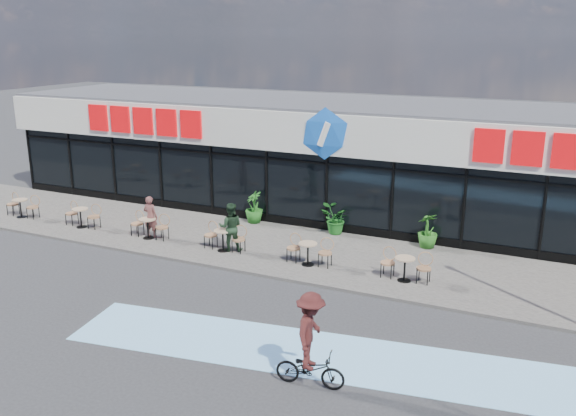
{
  "coord_description": "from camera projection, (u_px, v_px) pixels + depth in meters",
  "views": [
    {
      "loc": [
        7.88,
        -13.57,
        7.3
      ],
      "look_at": [
        0.02,
        3.5,
        1.87
      ],
      "focal_mm": 38.0,
      "sensor_mm": 36.0,
      "label": 1
    }
  ],
  "objects": [
    {
      "name": "potted_plant_mid",
      "position": [
        334.0,
        219.0,
        22.48
      ],
      "size": [
        1.26,
        1.2,
        1.11
      ],
      "primitive_type": "imported",
      "rotation": [
        0.0,
        0.0,
        3.56
      ],
      "color": "#19571A",
      "rests_on": "sidewalk"
    },
    {
      "name": "potted_plant_left",
      "position": [
        254.0,
        207.0,
        23.82
      ],
      "size": [
        0.99,
        0.99,
        1.25
      ],
      "primitive_type": "imported",
      "rotation": [
        0.0,
        0.0,
        5.55
      ],
      "color": "#1C5618",
      "rests_on": "sidewalk"
    },
    {
      "name": "ground",
      "position": [
        235.0,
        304.0,
        17.03
      ],
      "size": [
        120.0,
        120.0,
        0.0
      ],
      "primitive_type": "plane",
      "color": "#28282B",
      "rests_on": "ground"
    },
    {
      "name": "building",
      "position": [
        353.0,
        158.0,
        25.05
      ],
      "size": [
        30.6,
        6.57,
        4.75
      ],
      "color": "black",
      "rests_on": "ground"
    },
    {
      "name": "bistro_set_1",
      "position": [
        82.0,
        215.0,
        23.35
      ],
      "size": [
        1.54,
        0.62,
        0.9
      ],
      "color": "tan",
      "rests_on": "sidewalk"
    },
    {
      "name": "bistro_set_4",
      "position": [
        309.0,
        251.0,
        19.56
      ],
      "size": [
        1.54,
        0.62,
        0.9
      ],
      "color": "tan",
      "rests_on": "sidewalk"
    },
    {
      "name": "sidewalk",
      "position": [
        300.0,
        251.0,
        20.95
      ],
      "size": [
        44.0,
        5.0,
        0.1
      ],
      "primitive_type": "cube",
      "color": "#635F58",
      "rests_on": "ground"
    },
    {
      "name": "patron_right",
      "position": [
        231.0,
        227.0,
        20.67
      ],
      "size": [
        1.0,
        0.91,
        1.68
      ],
      "primitive_type": "imported",
      "rotation": [
        0.0,
        0.0,
        3.56
      ],
      "color": "black",
      "rests_on": "sidewalk"
    },
    {
      "name": "cyclist_a",
      "position": [
        310.0,
        344.0,
        12.81
      ],
      "size": [
        1.57,
        1.17,
        2.15
      ],
      "color": "black",
      "rests_on": "ground"
    },
    {
      "name": "potted_plant_right",
      "position": [
        428.0,
        230.0,
        21.04
      ],
      "size": [
        0.97,
        0.97,
        1.23
      ],
      "primitive_type": "imported",
      "rotation": [
        0.0,
        0.0,
        4.0
      ],
      "color": "#225819",
      "rests_on": "sidewalk"
    },
    {
      "name": "patron_left",
      "position": [
        151.0,
        217.0,
        22.08
      ],
      "size": [
        0.57,
        0.39,
        1.54
      ],
      "primitive_type": "imported",
      "rotation": [
        0.0,
        0.0,
        3.18
      ],
      "color": "brown",
      "rests_on": "sidewalk"
    },
    {
      "name": "bistro_set_5",
      "position": [
        405.0,
        266.0,
        18.29
      ],
      "size": [
        1.54,
        0.62,
        0.9
      ],
      "color": "tan",
      "rests_on": "sidewalk"
    },
    {
      "name": "bistro_set_0",
      "position": [
        22.0,
        206.0,
        24.62
      ],
      "size": [
        1.54,
        0.62,
        0.9
      ],
      "color": "tan",
      "rests_on": "sidewalk"
    },
    {
      "name": "bistro_set_2",
      "position": [
        149.0,
        226.0,
        22.09
      ],
      "size": [
        1.54,
        0.62,
        0.9
      ],
      "color": "tan",
      "rests_on": "sidewalk"
    },
    {
      "name": "bike_lane",
      "position": [
        354.0,
        359.0,
        14.12
      ],
      "size": [
        14.17,
        4.13,
        0.01
      ],
      "primitive_type": "cube",
      "rotation": [
        0.0,
        0.0,
        0.14
      ],
      "color": "#7BBBE9",
      "rests_on": "ground"
    },
    {
      "name": "bistro_set_3",
      "position": [
        224.0,
        237.0,
        20.82
      ],
      "size": [
        1.54,
        0.62,
        0.9
      ],
      "color": "tan",
      "rests_on": "sidewalk"
    }
  ]
}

